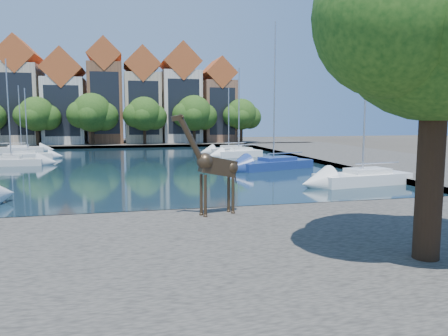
{
  "coord_description": "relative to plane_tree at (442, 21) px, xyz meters",
  "views": [
    {
      "loc": [
        -1.62,
        -20.37,
        4.89
      ],
      "look_at": [
        3.44,
        1.17,
        2.27
      ],
      "focal_mm": 35.0,
      "sensor_mm": 36.0,
      "label": 1
    }
  ],
  "objects": [
    {
      "name": "townhouse_west_inner",
      "position": [
        -18.12,
        64.99,
        -0.32
      ],
      "size": [
        6.43,
        9.18,
        15.15
      ],
      "color": "beige",
      "rests_on": "far_quay"
    },
    {
      "name": "water_basin",
      "position": [
        -7.62,
        33.01,
        -7.63
      ],
      "size": [
        38.0,
        50.0,
        0.08
      ],
      "primitive_type": "cube",
      "color": "black",
      "rests_on": "ground"
    },
    {
      "name": "plane_tree",
      "position": [
        0.0,
        0.0,
        0.0
      ],
      "size": [
        8.32,
        6.4,
        10.62
      ],
      "color": "#332114",
      "rests_on": "near_quay"
    },
    {
      "name": "far_tree_west",
      "position": [
        -21.52,
        59.5,
        -2.6
      ],
      "size": [
        6.76,
        5.2,
        7.36
      ],
      "color": "#332114",
      "rests_on": "far_quay"
    },
    {
      "name": "townhouse_center",
      "position": [
        -11.62,
        64.99,
        0.69
      ],
      "size": [
        5.44,
        9.18,
        16.93
      ],
      "color": "brown",
      "rests_on": "far_quay"
    },
    {
      "name": "townhouse_east_inner",
      "position": [
        -5.62,
        64.99,
        0.06
      ],
      "size": [
        5.94,
        9.18,
        15.79
      ],
      "color": "tan",
      "rests_on": "far_quay"
    },
    {
      "name": "ground",
      "position": [
        -7.62,
        9.01,
        -7.67
      ],
      "size": [
        160.0,
        160.0,
        0.0
      ],
      "primitive_type": "plane",
      "color": "#38332B",
      "rests_on": "ground"
    },
    {
      "name": "far_tree_far_east",
      "position": [
        10.48,
        59.5,
        -2.6
      ],
      "size": [
        6.76,
        5.2,
        7.36
      ],
      "color": "#332114",
      "rests_on": "far_quay"
    },
    {
      "name": "sailboat_right_b",
      "position": [
        4.38,
        26.58,
        -7.0
      ],
      "size": [
        7.95,
        4.99,
        13.22
      ],
      "color": "navy",
      "rests_on": "water_basin"
    },
    {
      "name": "giraffe_statue",
      "position": [
        -5.31,
        7.43,
        -4.97
      ],
      "size": [
        3.08,
        1.21,
        4.47
      ],
      "color": "#3C2D1E",
      "rests_on": "near_quay"
    },
    {
      "name": "far_tree_east",
      "position": [
        2.49,
        59.5,
        -2.43
      ],
      "size": [
        7.54,
        5.8,
        7.84
      ],
      "color": "#332114",
      "rests_on": "far_quay"
    },
    {
      "name": "sailboat_left_e",
      "position": [
        -22.62,
        53.01,
        -7.1
      ],
      "size": [
        5.9,
        2.41,
        8.98
      ],
      "color": "silver",
      "rests_on": "water_basin"
    },
    {
      "name": "townhouse_west_mid",
      "position": [
        -24.62,
        64.99,
        0.56
      ],
      "size": [
        5.94,
        9.18,
        16.79
      ],
      "color": "#BAA98F",
      "rests_on": "far_quay"
    },
    {
      "name": "right_quay",
      "position": [
        17.38,
        33.01,
        -7.42
      ],
      "size": [
        14.0,
        52.0,
        0.5
      ],
      "primitive_type": "cube",
      "color": "#524E47",
      "rests_on": "ground"
    },
    {
      "name": "far_quay",
      "position": [
        -7.62,
        65.01,
        -7.42
      ],
      "size": [
        60.0,
        16.0,
        0.5
      ],
      "primitive_type": "cube",
      "color": "#524E47",
      "rests_on": "ground"
    },
    {
      "name": "far_tree_mid_east",
      "position": [
        -5.52,
        59.5,
        -2.54
      ],
      "size": [
        7.02,
        5.4,
        7.52
      ],
      "color": "#332114",
      "rests_on": "far_quay"
    },
    {
      "name": "townhouse_east_mid",
      "position": [
        0.88,
        64.99,
        0.43
      ],
      "size": [
        6.43,
        9.18,
        16.65
      ],
      "color": "beige",
      "rests_on": "far_quay"
    },
    {
      "name": "sailboat_right_a",
      "position": [
        7.38,
        16.29,
        -6.99
      ],
      "size": [
        7.17,
        3.37,
        10.29
      ],
      "color": "silver",
      "rests_on": "water_basin"
    },
    {
      "name": "near_quay",
      "position": [
        -7.62,
        2.01,
        -7.42
      ],
      "size": [
        50.0,
        14.0,
        0.5
      ],
      "primitive_type": "cube",
      "color": "#524E47",
      "rests_on": "ground"
    },
    {
      "name": "sailboat_left_c",
      "position": [
        -19.88,
        35.03,
        -7.07
      ],
      "size": [
        6.01,
        2.23,
        10.32
      ],
      "color": "beige",
      "rests_on": "water_basin"
    },
    {
      "name": "townhouse_east_end",
      "position": [
        7.38,
        64.99,
        -0.56
      ],
      "size": [
        5.44,
        9.18,
        14.43
      ],
      "color": "brown",
      "rests_on": "far_quay"
    },
    {
      "name": "sailboat_right_d",
      "position": [
        4.38,
        43.97,
        -7.03
      ],
      "size": [
        6.03,
        3.4,
        8.49
      ],
      "color": "silver",
      "rests_on": "water_basin"
    },
    {
      "name": "far_tree_mid_west",
      "position": [
        -13.51,
        59.5,
        -2.38
      ],
      "size": [
        7.8,
        6.0,
        8.0
      ],
      "color": "#332114",
      "rests_on": "far_quay"
    },
    {
      "name": "sailboat_left_d",
      "position": [
        -19.62,
        41.61,
        -7.1
      ],
      "size": [
        5.42,
        2.65,
        7.96
      ],
      "color": "silver",
      "rests_on": "water_basin"
    },
    {
      "name": "sailboat_right_c",
      "position": [
        4.38,
        38.89,
        -6.99
      ],
      "size": [
        5.88,
        3.25,
        10.45
      ],
      "color": "white",
      "rests_on": "water_basin"
    }
  ]
}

